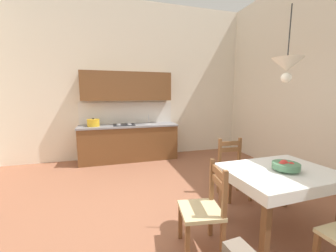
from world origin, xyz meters
The scene contains 9 objects.
ground_plane centered at (0.00, 0.00, -0.05)m, with size 6.69×6.25×0.10m, color #935B42.
wall_back centered at (0.00, 2.89, 1.99)m, with size 6.69×0.12×3.97m, color silver.
wall_right centered at (3.11, 0.00, 1.99)m, with size 0.12×6.25×3.97m, color silver.
kitchen_cabinetry centered at (-0.13, 2.55, 0.86)m, with size 2.41×0.63×2.20m.
dining_table centered at (1.32, -0.78, 0.62)m, with size 1.28×0.97×0.75m.
dining_chair_kitchen_side centered at (1.30, 0.11, 0.44)m, with size 0.45×0.45×0.93m.
dining_chair_tv_side centered at (0.32, -0.82, 0.44)m, with size 0.48×0.48×0.93m.
fruit_bowl centered at (1.36, -0.82, 0.81)m, with size 0.30×0.30×0.12m.
pendant_lamp centered at (1.26, -0.81, 1.95)m, with size 0.32×0.32×0.80m.
Camera 1 is at (-0.62, -2.65, 1.63)m, focal length 22.02 mm.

